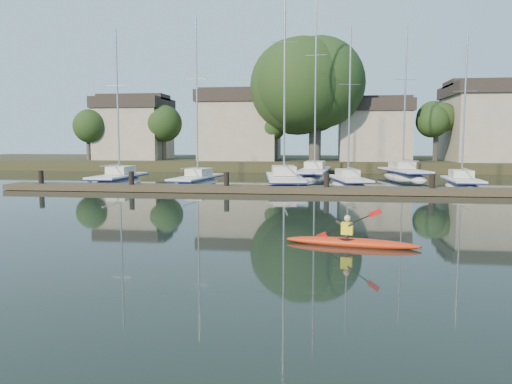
# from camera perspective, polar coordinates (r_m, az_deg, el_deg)

# --- Properties ---
(ground) EXTENTS (160.00, 160.00, 0.00)m
(ground) POSITION_cam_1_polar(r_m,az_deg,el_deg) (16.09, -2.28, -5.25)
(ground) COLOR black
(ground) RESTS_ON ground
(kayak) EXTENTS (4.02, 1.24, 1.28)m
(kayak) POSITION_cam_1_polar(r_m,az_deg,el_deg) (15.12, 10.77, -5.48)
(kayak) COLOR red
(kayak) RESTS_ON ground
(dock) EXTENTS (34.00, 2.00, 1.80)m
(dock) POSITION_cam_1_polar(r_m,az_deg,el_deg) (29.81, 2.29, 0.33)
(dock) COLOR #4A3E2A
(dock) RESTS_ON ground
(sailboat_0) EXTENTS (2.44, 7.80, 12.25)m
(sailboat_0) POSITION_cam_1_polar(r_m,az_deg,el_deg) (37.42, -15.42, 0.64)
(sailboat_0) COLOR white
(sailboat_0) RESTS_ON ground
(sailboat_1) EXTENTS (3.01, 8.01, 12.78)m
(sailboat_1) POSITION_cam_1_polar(r_m,az_deg,el_deg) (35.71, -6.78, 0.62)
(sailboat_1) COLOR white
(sailboat_1) RESTS_ON ground
(sailboat_2) EXTENTS (3.67, 10.27, 16.64)m
(sailboat_2) POSITION_cam_1_polar(r_m,az_deg,el_deg) (34.20, 3.23, 0.36)
(sailboat_2) COLOR white
(sailboat_2) RESTS_ON ground
(sailboat_3) EXTENTS (3.30, 7.65, 11.96)m
(sailboat_3) POSITION_cam_1_polar(r_m,az_deg,el_deg) (34.89, 10.54, 0.42)
(sailboat_3) COLOR white
(sailboat_3) RESTS_ON ground
(sailboat_4) EXTENTS (2.27, 6.61, 11.09)m
(sailboat_4) POSITION_cam_1_polar(r_m,az_deg,el_deg) (36.12, 22.45, 0.26)
(sailboat_4) COLOR white
(sailboat_4) RESTS_ON ground
(sailboat_6) EXTENTS (3.24, 11.14, 17.46)m
(sailboat_6) POSITION_cam_1_polar(r_m,az_deg,el_deg) (42.69, 6.65, 1.45)
(sailboat_6) COLOR white
(sailboat_6) RESTS_ON ground
(sailboat_7) EXTENTS (4.06, 9.06, 14.15)m
(sailboat_7) POSITION_cam_1_polar(r_m,az_deg,el_deg) (43.88, 16.52, 1.35)
(sailboat_7) COLOR white
(sailboat_7) RESTS_ON ground
(shore) EXTENTS (90.00, 25.25, 12.75)m
(shore) POSITION_cam_1_polar(r_m,az_deg,el_deg) (55.85, 6.43, 6.03)
(shore) COLOR #31381C
(shore) RESTS_ON ground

